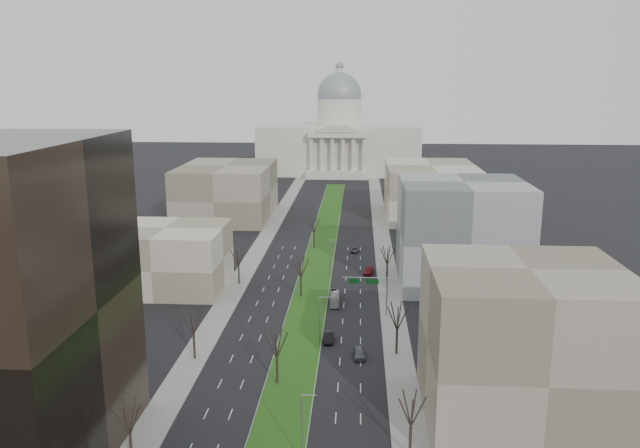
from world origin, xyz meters
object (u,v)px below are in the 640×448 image
at_px(car_grey_near, 359,353).
at_px(car_black, 329,337).
at_px(box_van, 335,298).
at_px(car_red, 369,271).
at_px(car_grey_far, 355,250).

height_order(car_grey_near, car_black, car_grey_near).
xyz_separation_m(car_black, box_van, (0.30, 19.87, 0.35)).
bearing_deg(car_red, car_grey_far, 109.50).
height_order(car_black, car_red, car_black).
bearing_deg(car_grey_far, box_van, -87.88).
distance_m(car_grey_near, box_van, 26.77).
relative_size(car_black, box_van, 0.59).
relative_size(car_red, car_grey_far, 1.15).
bearing_deg(car_black, box_van, 88.81).
bearing_deg(car_grey_far, car_red, -72.36).
height_order(car_grey_far, box_van, box_van).
distance_m(car_black, car_grey_far, 60.86).
bearing_deg(car_grey_near, car_grey_far, 87.48).
distance_m(car_red, box_van, 22.27).
height_order(car_grey_near, box_van, box_van).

